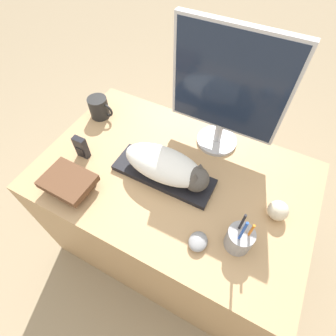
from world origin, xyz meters
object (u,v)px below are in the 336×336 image
Objects in this scene: coffee_mug at (99,108)px; cat at (168,166)px; book_stack at (70,182)px; monitor at (228,89)px; pen_cup at (239,239)px; keyboard at (164,175)px; phone at (81,147)px; computer_mouse at (198,241)px; baseball at (278,210)px.

cat is at bearing -20.97° from coffee_mug.
book_stack is at bearing -69.25° from coffee_mug.
book_stack is at bearing -130.31° from monitor.
coffee_mug is 0.92m from pen_cup.
pen_cup is 0.70m from book_stack.
monitor reaches higher than keyboard.
pen_cup is 1.93× the size of phone.
pen_cup reaches higher than phone.
pen_cup is (0.13, 0.06, 0.03)m from computer_mouse.
cat is at bearing -175.28° from baseball.
monitor is 2.57× the size of pen_cup.
keyboard is 0.33m from computer_mouse.
cat is at bearing -110.08° from monitor.
book_stack is at bearing -143.81° from keyboard.
cat reaches higher than keyboard.
book_stack is (0.07, -0.16, -0.01)m from phone.
monitor is at bearing 103.76° from computer_mouse.
book_stack is (-0.31, -0.23, 0.03)m from keyboard.
baseball is 0.87m from phone.
baseball is (0.48, 0.04, 0.03)m from keyboard.
computer_mouse is 0.72× the size of phone.
cat is at bearing 158.05° from pen_cup.
phone is (-0.38, -0.07, 0.04)m from keyboard.
phone is at bearing 112.44° from book_stack.
cat is 2.82× the size of coffee_mug.
cat is 1.83× the size of book_stack.
baseball is at bearing 4.72° from cat.
baseball is at bearing -36.59° from monitor.
computer_mouse is at bearing -12.60° from phone.
monitor reaches higher than phone.
cat is 0.32m from computer_mouse.
cat reaches higher than baseball.
coffee_mug reaches higher than book_stack.
pen_cup reaches higher than computer_mouse.
baseball is (0.45, 0.04, -0.04)m from cat.
phone is (-0.64, 0.14, 0.04)m from computer_mouse.
monitor is (0.11, 0.30, 0.22)m from cat.
baseball is (0.35, -0.26, -0.27)m from monitor.
cat is at bearing 34.28° from book_stack.
monitor is at bearing 35.15° from phone.
cat reaches higher than coffee_mug.
computer_mouse is 0.57m from book_stack.
cat is 0.39m from pen_cup.
book_stack is at bearing -177.83° from computer_mouse.
cat reaches higher than computer_mouse.
phone reaches higher than book_stack.
computer_mouse is at bearing -39.38° from keyboard.
coffee_mug reaches higher than keyboard.
cat is 0.39m from monitor.
monitor is 0.68m from phone.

